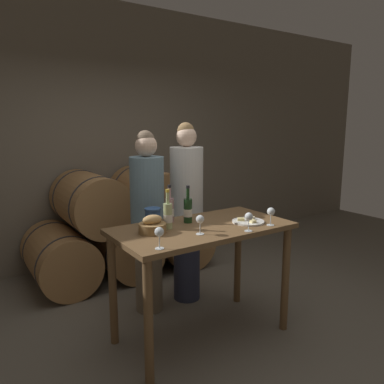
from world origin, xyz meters
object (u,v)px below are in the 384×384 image
Objects in this scene: wine_glass_far_left at (159,233)px; wine_glass_right at (271,212)px; wine_bottle_red at (188,210)px; wine_bottle_rose at (170,210)px; bread_basket at (152,226)px; wine_bottle_white at (168,215)px; wine_glass_left at (200,220)px; tasting_table at (202,243)px; wine_glass_center at (249,217)px; person_left at (148,220)px; cheese_plate at (248,221)px; person_right at (187,211)px; blue_crock at (153,215)px.

wine_glass_right is at bearing 0.19° from wine_glass_far_left.
wine_bottle_red is 0.99× the size of wine_bottle_rose.
wine_bottle_rose is at bearing 35.89° from bread_basket.
wine_bottle_white is 2.13× the size of wine_glass_right.
wine_glass_left is at bearing -88.45° from wine_bottle_rose.
tasting_table is 0.45m from wine_glass_center.
wine_bottle_red is (0.12, -0.49, 0.18)m from person_left.
wine_glass_center reaches higher than cheese_plate.
wine_bottle_white is 0.29m from wine_glass_left.
wine_bottle_rose is at bearing 141.66° from wine_bottle_red.
person_right is at bearing 58.14° from wine_bottle_red.
wine_glass_center is at bearing -50.12° from blue_crock.
wine_glass_left is (-0.11, -0.33, 0.00)m from wine_bottle_red.
wine_glass_right is at bearing -41.23° from wine_bottle_red.
wine_glass_far_left is at bearing -131.06° from person_right.
person_left is 1.03m from wine_glass_far_left.
wine_bottle_rose is at bearing -15.37° from blue_crock.
wine_glass_left is at bearing -89.30° from person_left.
wine_bottle_rose reaches higher than blue_crock.
person_left is 11.64× the size of wine_glass_center.
person_left is (-0.15, 0.64, 0.07)m from tasting_table.
wine_glass_right is (0.73, -0.37, 0.00)m from wine_bottle_white.
blue_crock is 0.77m from wine_glass_center.
person_right is 5.70× the size of wine_bottle_white.
wine_bottle_red is at bearing 14.09° from bread_basket.
wine_bottle_red is 0.66m from wine_glass_right.
wine_bottle_rose is 0.66m from wine_glass_center.
wine_glass_far_left is at bearing -179.81° from wine_glass_right.
wine_glass_left is (0.40, 0.12, 0.00)m from wine_glass_far_left.
wine_bottle_white is at bearing -163.75° from wine_bottle_red.
tasting_table is 5.38× the size of cheese_plate.
person_right is 0.96m from wine_glass_right.
person_right reaches higher than person_left.
cheese_plate is 0.53m from wine_glass_left.
wine_glass_right is (0.46, -0.29, 0.25)m from tasting_table.
tasting_table is 0.42m from cheese_plate.
person_left is 0.84m from wine_glass_left.
blue_crock is 0.50× the size of cheese_plate.
person_left reaches higher than wine_glass_far_left.
blue_crock is 0.26m from bread_basket.
wine_glass_center is (0.50, -0.59, 0.04)m from blue_crock.
wine_glass_center reaches higher than blue_crock.
wine_glass_left is 0.62m from wine_glass_right.
cheese_plate is 1.81× the size of wine_glass_far_left.
cheese_plate is at bearing 5.79° from wine_glass_left.
bread_basket reaches higher than tasting_table.
blue_crock is at bearing 61.51° from bread_basket.
wine_bottle_white reaches higher than wine_glass_right.
person_left reaches higher than wine_glass_center.
wine_glass_center is at bearing -131.64° from cheese_plate.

